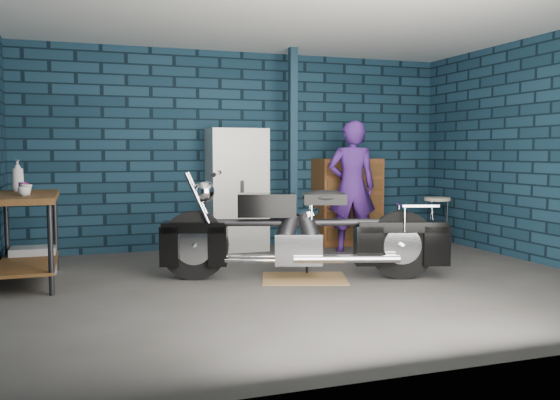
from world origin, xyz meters
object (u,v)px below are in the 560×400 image
(workbench, at_px, (27,239))
(shop_stool, at_px, (437,221))
(person, at_px, (352,187))
(storage_bin, at_px, (34,260))
(locker, at_px, (237,190))
(tool_chest, at_px, (348,201))
(motorcycle, at_px, (304,226))

(workbench, xyz_separation_m, shop_stool, (5.38, 0.85, -0.12))
(person, xyz_separation_m, storage_bin, (-3.93, -0.19, -0.72))
(locker, relative_size, tool_chest, 1.33)
(locker, relative_size, shop_stool, 2.42)
(motorcycle, height_order, tool_chest, tool_chest)
(motorcycle, xyz_separation_m, locker, (-0.20, 2.01, 0.26))
(shop_stool, bearing_deg, person, -173.82)
(workbench, distance_m, person, 4.03)
(storage_bin, bearing_deg, tool_chest, 10.89)
(workbench, relative_size, motorcycle, 0.55)
(storage_bin, xyz_separation_m, tool_chest, (4.15, 0.80, 0.47))
(person, xyz_separation_m, locker, (-1.42, 0.60, -0.05))
(locker, bearing_deg, workbench, -152.82)
(storage_bin, relative_size, locker, 0.29)
(person, relative_size, tool_chest, 1.41)
(locker, bearing_deg, person, -23.11)
(motorcycle, distance_m, shop_stool, 3.08)
(tool_chest, bearing_deg, storage_bin, -169.11)
(workbench, xyz_separation_m, tool_chest, (4.17, 1.30, 0.16))
(person, height_order, storage_bin, person)
(motorcycle, xyz_separation_m, storage_bin, (-2.71, 1.21, -0.42))
(workbench, distance_m, tool_chest, 4.37)
(workbench, relative_size, locker, 0.85)
(storage_bin, height_order, tool_chest, tool_chest)
(motorcycle, height_order, shop_stool, motorcycle)
(motorcycle, xyz_separation_m, person, (1.22, 1.41, 0.30))
(motorcycle, bearing_deg, locker, 113.40)
(workbench, height_order, storage_bin, workbench)
(workbench, relative_size, storage_bin, 2.98)
(workbench, bearing_deg, locker, 27.18)
(motorcycle, bearing_deg, shop_stool, 48.29)
(person, bearing_deg, locker, -6.06)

